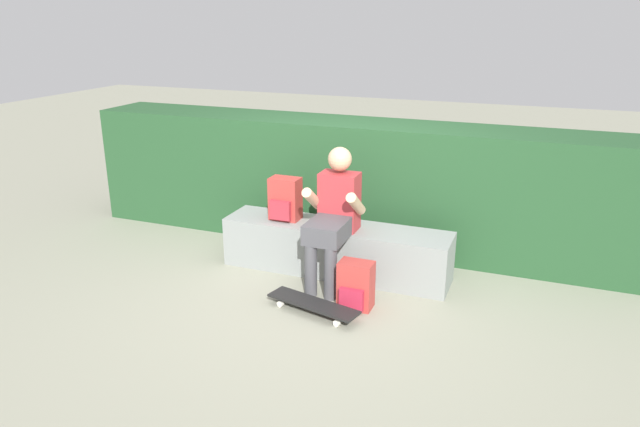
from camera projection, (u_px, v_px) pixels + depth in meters
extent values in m
plane|color=gray|center=(320.00, 289.00, 5.24)|extent=(24.00, 24.00, 0.00)
cube|color=gray|center=(336.00, 249.00, 5.50)|extent=(2.12, 0.47, 0.47)
cube|color=#B73338|center=(339.00, 201.00, 5.26)|extent=(0.34, 0.22, 0.52)
sphere|color=#D8AD84|center=(340.00, 159.00, 5.14)|extent=(0.21, 0.21, 0.21)
cube|color=#4C4C51|center=(327.00, 231.00, 5.05)|extent=(0.32, 0.40, 0.17)
cylinder|color=#4C4C51|center=(311.00, 270.00, 5.05)|extent=(0.11, 0.11, 0.47)
cylinder|color=#4C4C51|center=(330.00, 273.00, 4.99)|extent=(0.11, 0.11, 0.47)
cylinder|color=#D8AD84|center=(313.00, 199.00, 5.20)|extent=(0.09, 0.33, 0.27)
cylinder|color=#D8AD84|center=(356.00, 204.00, 5.06)|extent=(0.09, 0.33, 0.27)
cube|color=black|center=(313.00, 304.00, 4.80)|extent=(0.82, 0.38, 0.02)
cylinder|color=silver|center=(347.00, 316.00, 4.72)|extent=(0.06, 0.04, 0.05)
cylinder|color=silver|center=(337.00, 323.00, 4.60)|extent=(0.06, 0.04, 0.05)
cylinder|color=silver|center=(292.00, 297.00, 5.02)|extent=(0.06, 0.04, 0.05)
cylinder|color=silver|center=(280.00, 304.00, 4.91)|extent=(0.06, 0.04, 0.05)
cube|color=#B23833|center=(285.00, 199.00, 5.54)|extent=(0.28, 0.18, 0.40)
cube|color=#B12D39|center=(280.00, 210.00, 5.47)|extent=(0.20, 0.05, 0.18)
cube|color=#B23833|center=(356.00, 285.00, 4.85)|extent=(0.28, 0.18, 0.40)
cube|color=#BB253D|center=(351.00, 300.00, 4.78)|extent=(0.20, 0.05, 0.18)
cube|color=#244D29|center=(353.00, 182.00, 6.18)|extent=(5.80, 0.72, 1.27)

